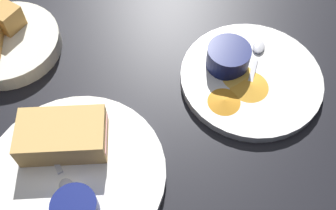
# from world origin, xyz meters

# --- Properties ---
(ground_plane) EXTENTS (1.10, 1.10, 0.03)m
(ground_plane) POSITION_xyz_m (0.00, 0.00, -0.01)
(ground_plane) COLOR black
(plate_sandwich_main) EXTENTS (0.27, 0.27, 0.02)m
(plate_sandwich_main) POSITION_xyz_m (-0.06, -0.08, 0.01)
(plate_sandwich_main) COLOR white
(plate_sandwich_main) RESTS_ON ground_plane
(sandwich_half_near) EXTENTS (0.14, 0.09, 0.05)m
(sandwich_half_near) POSITION_xyz_m (-0.07, -0.03, 0.04)
(sandwich_half_near) COLOR tan
(sandwich_half_near) RESTS_ON plate_sandwich_main
(ramekin_dark_sauce) EXTENTS (0.06, 0.06, 0.03)m
(ramekin_dark_sauce) POSITION_xyz_m (-0.05, -0.14, 0.03)
(ramekin_dark_sauce) COLOR navy
(ramekin_dark_sauce) RESTS_ON plate_sandwich_main
(spoon_by_dark_ramekin) EXTENTS (0.05, 0.10, 0.01)m
(spoon_by_dark_ramekin) POSITION_xyz_m (-0.07, -0.09, 0.02)
(spoon_by_dark_ramekin) COLOR silver
(spoon_by_dark_ramekin) RESTS_ON plate_sandwich_main
(plate_chips_companion) EXTENTS (0.25, 0.25, 0.02)m
(plate_chips_companion) POSITION_xyz_m (0.25, 0.06, 0.01)
(plate_chips_companion) COLOR white
(plate_chips_companion) RESTS_ON ground_plane
(ramekin_light_gravy) EXTENTS (0.08, 0.08, 0.04)m
(ramekin_light_gravy) POSITION_xyz_m (0.21, 0.09, 0.04)
(ramekin_light_gravy) COLOR #0C144C
(ramekin_light_gravy) RESTS_ON plate_chips_companion
(spoon_by_gravy_ramekin) EXTENTS (0.06, 0.10, 0.01)m
(spoon_by_gravy_ramekin) POSITION_xyz_m (0.27, 0.10, 0.02)
(spoon_by_gravy_ramekin) COLOR silver
(spoon_by_gravy_ramekin) RESTS_ON plate_chips_companion
(plantain_chip_scatter) EXTENTS (0.13, 0.12, 0.01)m
(plantain_chip_scatter) POSITION_xyz_m (0.22, 0.04, 0.02)
(plantain_chip_scatter) COLOR gold
(plantain_chip_scatter) RESTS_ON plate_chips_companion
(bread_basket_rear) EXTENTS (0.19, 0.19, 0.07)m
(bread_basket_rear) POSITION_xyz_m (-0.18, 0.20, 0.02)
(bread_basket_rear) COLOR silver
(bread_basket_rear) RESTS_ON ground_plane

